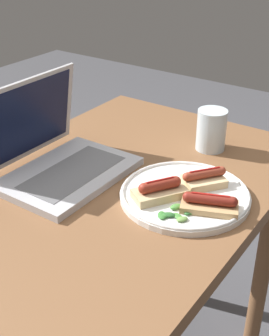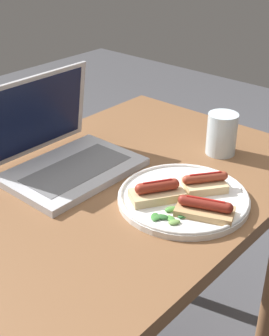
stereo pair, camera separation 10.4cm
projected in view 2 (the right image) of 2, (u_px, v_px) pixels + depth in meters
The scene contains 8 objects.
desk at pixel (96, 230), 1.11m from camera, with size 1.13×0.68×0.76m.
laptop at pixel (62, 154), 1.14m from camera, with size 0.32×0.26×0.23m.
plate at pixel (183, 198), 1.03m from camera, with size 0.29×0.29×0.02m.
sausage_toast_left at pixel (205, 183), 1.05m from camera, with size 0.11×0.11×0.04m.
sausage_toast_middle at pixel (157, 192), 1.01m from camera, with size 0.13×0.11×0.05m.
sausage_toast_right at pixel (205, 208), 0.96m from camera, with size 0.10×0.13×0.04m.
salad_pile at pixel (170, 216), 0.95m from camera, with size 0.07×0.07×0.01m.
drinking_glass at pixel (222, 134), 1.22m from camera, with size 0.08×0.08×0.11m.
Camera 2 is at (-0.62, -0.66, 1.32)m, focal length 50.00 mm.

